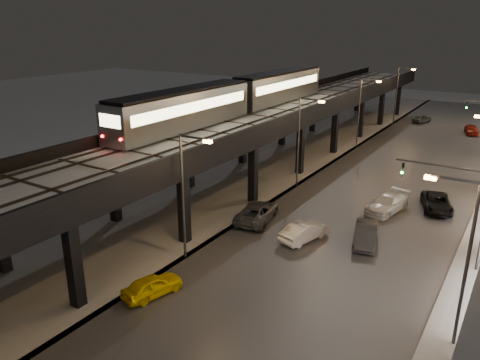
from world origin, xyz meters
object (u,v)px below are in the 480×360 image
Objects in this scene: car_taxi at (152,286)px; car_near_white at (304,232)px; car_onc_white at (387,204)px; car_mid_silver at (257,213)px; car_onc_red at (472,130)px; subway_train at (238,96)px; car_onc_dark at (437,203)px; car_far_white at (422,119)px; car_onc_silver at (366,235)px.

car_near_white is (4.57, 11.85, 0.06)m from car_taxi.
car_taxi is at bearing -99.92° from car_onc_white.
car_onc_red is at bearing -115.80° from car_mid_silver.
car_taxi is 22.53m from car_onc_white.
car_taxi is at bearing 79.30° from car_mid_silver.
subway_train reaches higher than car_onc_dark.
car_far_white is at bearing 73.08° from subway_train.
car_mid_silver is 9.06m from car_onc_silver.
subway_train is at bearing -26.49° from car_near_white.
car_near_white is at bearing 153.82° from car_mid_silver.
car_far_white is 39.56m from car_onc_dark.
car_near_white is at bearing 110.42° from car_far_white.
car_onc_dark reaches higher than car_taxi.
car_mid_silver reaches higher than car_near_white.
subway_train is 16.04m from car_mid_silver.
car_far_white reaches higher than car_taxi.
car_onc_white is at bearing -161.74° from car_onc_dark.
car_far_white is at bearing 83.27° from car_onc_silver.
car_near_white is at bearing -168.67° from car_onc_silver.
car_mid_silver is at bearing -51.15° from subway_train.
car_taxi is (9.18, -24.07, -7.73)m from subway_train.
car_taxi is at bearing -116.20° from car_onc_red.
car_mid_silver is at bearing 104.76° from car_far_white.
car_taxi is at bearing -69.13° from subway_train.
car_onc_white is at bearing 116.15° from car_far_white.
car_mid_silver is at bearing -119.55° from car_onc_red.
car_far_white is at bearing 86.12° from car_onc_dark.
car_onc_dark is at bearing -102.35° from car_taxi.
car_onc_red is (5.88, 45.37, -0.03)m from car_near_white.
car_onc_silver reaches higher than car_near_white.
car_taxi is 62.00m from car_far_white.
car_far_white is (2.67, 48.88, -0.10)m from car_mid_silver.
car_onc_silver is 0.88× the size of car_onc_white.
car_mid_silver is 1.19× the size of car_onc_silver.
car_mid_silver is 1.10× the size of car_onc_dark.
car_near_white is 13.84m from car_onc_dark.
car_mid_silver is at bearing -74.13° from car_taxi.
subway_train is 40.34m from car_far_white.
car_onc_white is 36.35m from car_onc_red.
car_onc_silver is at bearing -108.14° from car_onc_red.
car_onc_white is (3.74, 9.09, 0.05)m from car_near_white.
car_onc_silver is at bearing -29.79° from subway_train.
car_mid_silver is (8.86, -11.00, -7.61)m from subway_train.
car_onc_white is 1.30× the size of car_onc_red.
car_onc_silver is 7.12m from car_onc_white.
car_far_white is at bearing -105.22° from car_mid_silver.
car_mid_silver is 1.36× the size of car_onc_red.
car_onc_red is at bearing 167.57° from car_far_white.
car_near_white is 0.79× the size of car_mid_silver.
car_onc_silver is at bearing -139.26° from car_near_white.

